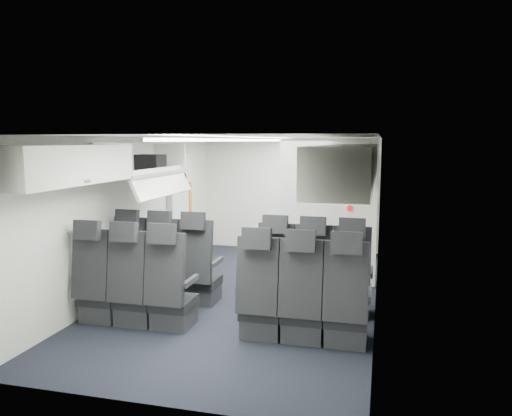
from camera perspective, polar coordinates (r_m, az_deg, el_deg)
The scene contains 13 objects.
cabin_shell at distance 6.73m, azimuth -0.84°, elevation -0.66°, with size 3.41×6.01×2.16m.
seat_row_front at distance 6.37m, azimuth -2.09°, elevation -7.76°, with size 3.33×0.56×1.24m.
seat_row_mid at distance 5.55m, azimuth -4.75°, elevation -10.14°, with size 3.33×0.56×1.24m.
overhead_bin_left_rear at distance 5.43m, azimuth -21.10°, elevation 4.63°, with size 0.53×1.80×0.40m.
overhead_bin_left_front_open at distance 6.96m, azimuth -12.98°, elevation 4.49°, with size 0.64×1.70×0.72m.
overhead_bin_right_rear at distance 4.45m, azimuth 9.93°, elevation 4.46°, with size 0.53×1.80×0.40m.
overhead_bin_right_front at distance 6.19m, azimuth 11.19°, elevation 5.31°, with size 0.53×1.70×0.40m.
bulkhead_partition at distance 7.34m, azimuth 8.21°, elevation -0.42°, with size 1.40×0.15×2.13m.
galley_unit at distance 9.25m, azimuth 9.28°, elevation 0.44°, with size 0.85×0.52×1.90m.
boarding_door at distance 8.74m, azimuth -8.58°, elevation 0.07°, with size 0.12×1.27×1.86m.
flight_attendant at distance 8.07m, azimuth 4.56°, elevation -0.85°, with size 0.66×0.43×1.81m, color black.
carry_on_bag at distance 7.20m, azimuth -12.05°, elevation 5.08°, with size 0.39×0.27×0.23m, color black.
papers at distance 7.97m, azimuth 5.85°, elevation -0.04°, with size 0.18×0.02×0.13m, color white.
Camera 1 is at (1.74, -6.43, 2.10)m, focal length 35.00 mm.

